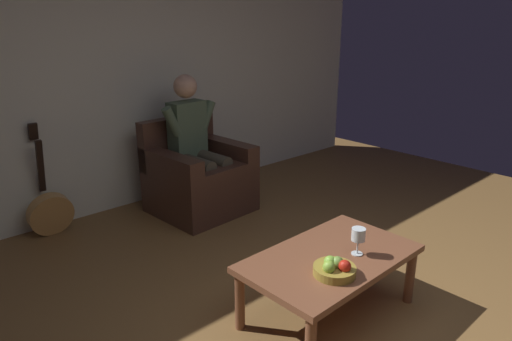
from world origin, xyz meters
name	(u,v)px	position (x,y,z in m)	size (l,w,h in m)	color
wall_back	(115,77)	(0.00, -3.12, 1.26)	(6.62, 0.06, 2.53)	silver
armchair	(198,178)	(-0.46, -2.50, 0.32)	(0.87, 0.84, 0.87)	#40281E
person_seated	(196,141)	(-0.46, -2.51, 0.69)	(0.61, 0.63, 1.29)	#4D6249
coffee_table	(330,263)	(-0.08, -0.59, 0.36)	(1.09, 0.66, 0.41)	brown
guitar	(50,210)	(0.80, -2.92, 0.22)	(0.37, 0.24, 0.96)	#BB8848
wine_glass_near	(358,236)	(-0.21, -0.49, 0.53)	(0.08, 0.08, 0.17)	silver
fruit_bowl	(335,269)	(0.08, -0.43, 0.45)	(0.24, 0.24, 0.11)	olive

